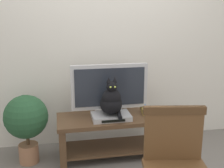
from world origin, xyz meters
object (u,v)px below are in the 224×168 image
object	(u,v)px
cat	(111,101)
potted_plant	(26,120)
book_stack	(150,111)
media_box	(111,116)
wooden_chair	(176,162)
tv_stand	(111,129)
tv	(110,89)

from	to	relation	value
cat	potted_plant	bearing A→B (deg)	173.00
book_stack	media_box	bearing A→B (deg)	-170.71
wooden_chair	book_stack	xyz separation A→B (m)	(0.20, 1.21, -0.05)
media_box	cat	xyz separation A→B (m)	(0.00, -0.01, 0.18)
media_box	potted_plant	distance (m)	0.90
tv_stand	potted_plant	xyz separation A→B (m)	(-0.91, 0.04, 0.16)
media_box	wooden_chair	world-z (taller)	wooden_chair
tv_stand	cat	xyz separation A→B (m)	(-0.01, -0.07, 0.36)
potted_plant	wooden_chair	bearing A→B (deg)	-46.76
potted_plant	cat	bearing A→B (deg)	-7.00
wooden_chair	potted_plant	bearing A→B (deg)	133.24
tv_stand	cat	world-z (taller)	cat
tv	book_stack	bearing A→B (deg)	-8.45
tv	cat	xyz separation A→B (m)	(-0.01, -0.16, -0.09)
book_stack	potted_plant	world-z (taller)	potted_plant
tv_stand	potted_plant	bearing A→B (deg)	177.29
tv_stand	media_box	xyz separation A→B (m)	(-0.01, -0.05, 0.18)
tv_stand	media_box	world-z (taller)	media_box
potted_plant	tv_stand	bearing A→B (deg)	-2.71
book_stack	potted_plant	xyz separation A→B (m)	(-1.36, 0.02, -0.02)
tv_stand	potted_plant	distance (m)	0.92
wooden_chair	media_box	bearing A→B (deg)	102.86
tv_stand	book_stack	distance (m)	0.49
book_stack	wooden_chair	bearing A→B (deg)	-99.59
tv_stand	wooden_chair	xyz separation A→B (m)	(0.25, -1.19, 0.23)
wooden_chair	potted_plant	distance (m)	1.69
tv	potted_plant	xyz separation A→B (m)	(-0.91, -0.05, -0.29)
wooden_chair	book_stack	bearing A→B (deg)	80.41
book_stack	cat	bearing A→B (deg)	-168.97
cat	potted_plant	distance (m)	0.93
tv	potted_plant	world-z (taller)	tv
media_box	potted_plant	world-z (taller)	potted_plant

